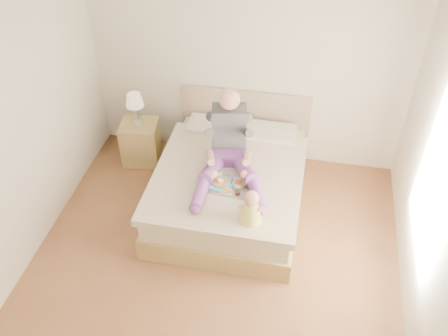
% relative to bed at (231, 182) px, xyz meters
% --- Properties ---
extents(room, '(4.02, 4.22, 2.71)m').
position_rel_bed_xyz_m(room, '(0.08, -1.08, 1.19)').
color(room, brown).
rests_on(room, ground).
extents(bed, '(1.70, 2.18, 1.00)m').
position_rel_bed_xyz_m(bed, '(0.00, 0.00, 0.00)').
color(bed, olive).
rests_on(bed, ground).
extents(nightstand, '(0.53, 0.49, 0.59)m').
position_rel_bed_xyz_m(nightstand, '(-1.34, 0.57, -0.02)').
color(nightstand, olive).
rests_on(nightstand, ground).
extents(lamp, '(0.23, 0.23, 0.46)m').
position_rel_bed_xyz_m(lamp, '(-1.35, 0.55, 0.62)').
color(lamp, silver).
rests_on(lamp, nightstand).
extents(adult, '(0.82, 1.22, 0.96)m').
position_rel_bed_xyz_m(adult, '(-0.02, -0.07, 0.57)').
color(adult, '#6F378A').
rests_on(adult, bed).
extents(tray, '(0.46, 0.37, 0.13)m').
position_rel_bed_xyz_m(tray, '(0.03, -0.40, 0.32)').
color(tray, silver).
rests_on(tray, bed).
extents(baby, '(0.26, 0.35, 0.39)m').
position_rel_bed_xyz_m(baby, '(0.36, -0.86, 0.45)').
color(baby, '#E3D647').
rests_on(baby, bed).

